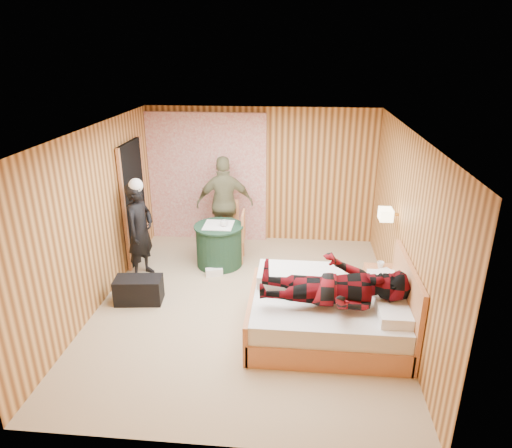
# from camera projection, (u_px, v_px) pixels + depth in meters

# --- Properties ---
(floor) EXTENTS (4.20, 5.00, 0.01)m
(floor) POSITION_uv_depth(u_px,v_px,m) (246.00, 305.00, 6.58)
(floor) COLOR tan
(floor) RESTS_ON ground
(ceiling) EXTENTS (4.20, 5.00, 0.01)m
(ceiling) POSITION_uv_depth(u_px,v_px,m) (245.00, 131.00, 5.67)
(ceiling) COLOR silver
(ceiling) RESTS_ON wall_back
(wall_back) EXTENTS (4.20, 0.02, 2.50)m
(wall_back) POSITION_uv_depth(u_px,v_px,m) (261.00, 176.00, 8.45)
(wall_back) COLOR #DEA055
(wall_back) RESTS_ON floor
(wall_left) EXTENTS (0.02, 5.00, 2.50)m
(wall_left) POSITION_uv_depth(u_px,v_px,m) (95.00, 219.00, 6.31)
(wall_left) COLOR #DEA055
(wall_left) RESTS_ON floor
(wall_right) EXTENTS (0.02, 5.00, 2.50)m
(wall_right) POSITION_uv_depth(u_px,v_px,m) (405.00, 230.00, 5.94)
(wall_right) COLOR #DEA055
(wall_right) RESTS_ON floor
(curtain) EXTENTS (2.20, 0.08, 2.40)m
(curtain) POSITION_uv_depth(u_px,v_px,m) (207.00, 178.00, 8.49)
(curtain) COLOR silver
(curtain) RESTS_ON floor
(doorway) EXTENTS (0.06, 0.90, 2.05)m
(doorway) POSITION_uv_depth(u_px,v_px,m) (134.00, 203.00, 7.69)
(doorway) COLOR black
(doorway) RESTS_ON floor
(wall_lamp) EXTENTS (0.26, 0.24, 0.16)m
(wall_lamp) POSITION_uv_depth(u_px,v_px,m) (386.00, 214.00, 6.36)
(wall_lamp) COLOR gold
(wall_lamp) RESTS_ON wall_right
(bed) EXTENTS (1.97, 1.53, 1.05)m
(bed) POSITION_uv_depth(u_px,v_px,m) (328.00, 313.00, 5.83)
(bed) COLOR tan
(bed) RESTS_ON floor
(nightstand) EXTENTS (0.44, 0.59, 0.57)m
(nightstand) POSITION_uv_depth(u_px,v_px,m) (380.00, 290.00, 6.40)
(nightstand) COLOR tan
(nightstand) RESTS_ON floor
(round_table) EXTENTS (0.82, 0.82, 0.73)m
(round_table) POSITION_uv_depth(u_px,v_px,m) (219.00, 245.00, 7.68)
(round_table) COLOR #1B3B2A
(round_table) RESTS_ON floor
(chair_far) EXTENTS (0.48, 0.48, 0.93)m
(chair_far) POSITION_uv_depth(u_px,v_px,m) (226.00, 221.00, 8.22)
(chair_far) COLOR tan
(chair_far) RESTS_ON floor
(chair_near) EXTENTS (0.42, 0.42, 0.89)m
(chair_near) POSITION_uv_depth(u_px,v_px,m) (237.00, 233.00, 7.78)
(chair_near) COLOR tan
(chair_near) RESTS_ON floor
(duffel_bag) EXTENTS (0.70, 0.43, 0.38)m
(duffel_bag) POSITION_uv_depth(u_px,v_px,m) (139.00, 290.00, 6.61)
(duffel_bag) COLOR black
(duffel_bag) RESTS_ON floor
(sneaker_left) EXTENTS (0.33, 0.24, 0.14)m
(sneaker_left) POSITION_uv_depth(u_px,v_px,m) (232.00, 261.00, 7.77)
(sneaker_left) COLOR white
(sneaker_left) RESTS_ON floor
(sneaker_right) EXTENTS (0.30, 0.19, 0.12)m
(sneaker_right) POSITION_uv_depth(u_px,v_px,m) (214.00, 272.00, 7.41)
(sneaker_right) COLOR white
(sneaker_right) RESTS_ON floor
(woman_standing) EXTENTS (0.50, 0.64, 1.55)m
(woman_standing) POSITION_uv_depth(u_px,v_px,m) (140.00, 231.00, 7.17)
(woman_standing) COLOR black
(woman_standing) RESTS_ON floor
(man_at_table) EXTENTS (1.06, 0.58, 1.72)m
(man_at_table) POSITION_uv_depth(u_px,v_px,m) (225.00, 204.00, 8.13)
(man_at_table) COLOR #716F4B
(man_at_table) RESTS_ON floor
(man_on_bed) EXTENTS (0.86, 0.67, 1.77)m
(man_on_bed) POSITION_uv_depth(u_px,v_px,m) (334.00, 276.00, 5.38)
(man_on_bed) COLOR #63090F
(man_on_bed) RESTS_ON bed
(book_lower) EXTENTS (0.26, 0.28, 0.02)m
(book_lower) POSITION_uv_depth(u_px,v_px,m) (382.00, 273.00, 6.25)
(book_lower) COLOR white
(book_lower) RESTS_ON nightstand
(book_upper) EXTENTS (0.24, 0.27, 0.02)m
(book_upper) POSITION_uv_depth(u_px,v_px,m) (382.00, 272.00, 6.25)
(book_upper) COLOR white
(book_upper) RESTS_ON nightstand
(cup_nightstand) EXTENTS (0.12, 0.12, 0.09)m
(cup_nightstand) POSITION_uv_depth(u_px,v_px,m) (380.00, 265.00, 6.41)
(cup_nightstand) COLOR white
(cup_nightstand) RESTS_ON nightstand
(cup_table) EXTENTS (0.14, 0.14, 0.10)m
(cup_table) POSITION_uv_depth(u_px,v_px,m) (224.00, 223.00, 7.47)
(cup_table) COLOR white
(cup_table) RESTS_ON round_table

